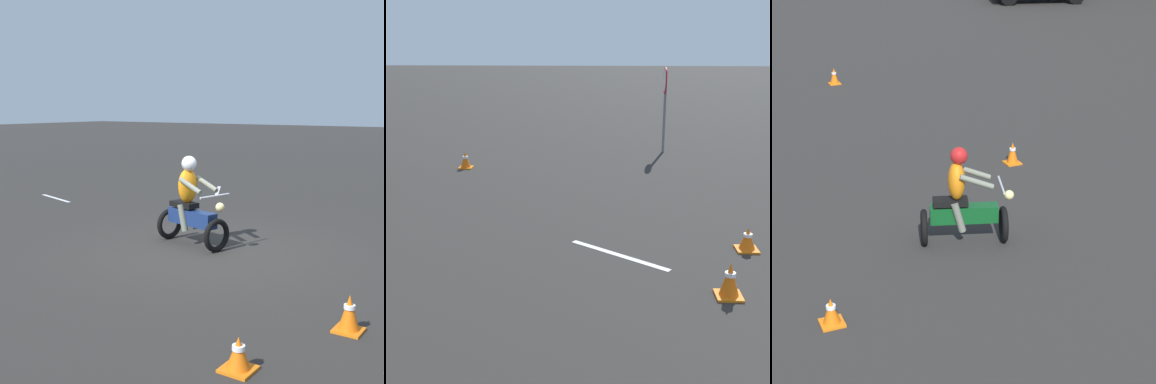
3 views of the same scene
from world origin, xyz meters
The scene contains 4 objects.
motorcycle_rider_background centered at (7.00, 10.63, 0.73)m, with size 1.03×1.55×1.66m.
traffic_cone_mid_center centered at (-3.53, 11.17, 0.22)m, with size 0.32×0.32×0.46m.
traffic_cone_far_right centered at (4.11, 13.01, 0.23)m, with size 0.32×0.32×0.47m.
traffic_cone_far_left centered at (8.52, 8.08, 0.19)m, with size 0.32×0.32×0.40m.
Camera 3 is at (17.07, 6.34, 5.63)m, focal length 70.00 mm.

